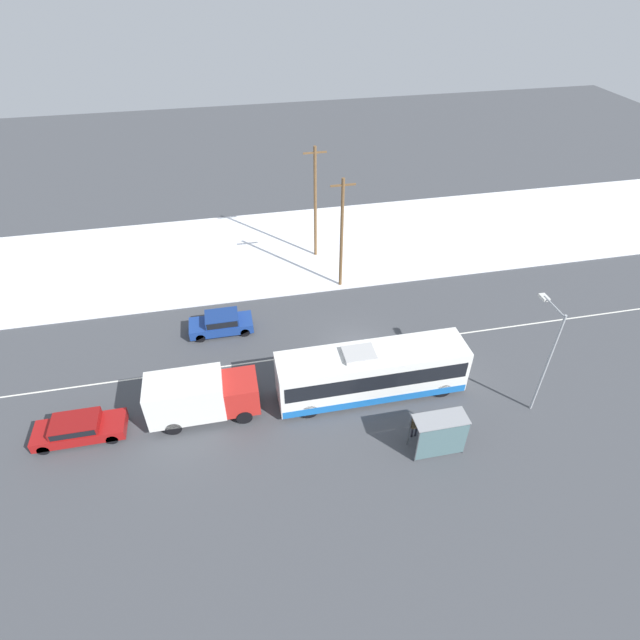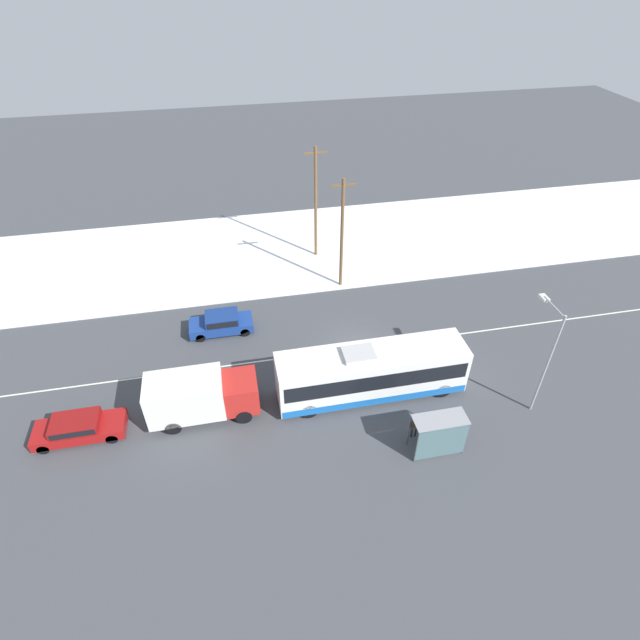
% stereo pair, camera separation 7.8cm
% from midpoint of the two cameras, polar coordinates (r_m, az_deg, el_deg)
% --- Properties ---
extents(ground_plane, '(120.00, 120.00, 0.00)m').
position_cam_midpoint_polar(ground_plane, '(33.33, 3.88, -3.25)').
color(ground_plane, '#424449').
extents(snow_lot, '(80.00, 14.05, 0.12)m').
position_cam_midpoint_polar(snow_lot, '(44.35, -0.73, 8.52)').
color(snow_lot, white).
rests_on(snow_lot, ground_plane).
extents(lane_marking_center, '(60.00, 0.12, 0.00)m').
position_cam_midpoint_polar(lane_marking_center, '(33.33, 3.88, -3.25)').
color(lane_marking_center, silver).
rests_on(lane_marking_center, ground_plane).
extents(city_bus, '(11.06, 2.57, 3.37)m').
position_cam_midpoint_polar(city_bus, '(29.37, 5.83, -5.97)').
color(city_bus, white).
rests_on(city_bus, ground_plane).
extents(box_truck, '(6.09, 2.30, 2.86)m').
position_cam_midpoint_polar(box_truck, '(28.81, -13.61, -8.41)').
color(box_truck, silver).
rests_on(box_truck, ground_plane).
extents(sedan_car, '(4.28, 1.80, 1.43)m').
position_cam_midpoint_polar(sedan_car, '(34.79, -11.26, -0.29)').
color(sedan_car, navy).
rests_on(sedan_car, ground_plane).
extents(parked_car_near_truck, '(4.79, 1.80, 1.31)m').
position_cam_midpoint_polar(parked_car_near_truck, '(30.60, -25.95, -11.01)').
color(parked_car_near_truck, maroon).
rests_on(parked_car_near_truck, ground_plane).
extents(pedestrian_at_stop, '(0.58, 0.26, 1.61)m').
position_cam_midpoint_polar(pedestrian_at_stop, '(27.92, 10.77, -11.61)').
color(pedestrian_at_stop, '#23232D').
rests_on(pedestrian_at_stop, ground_plane).
extents(bus_shelter, '(2.80, 1.20, 2.40)m').
position_cam_midpoint_polar(bus_shelter, '(26.94, 13.60, -12.35)').
color(bus_shelter, gray).
rests_on(bus_shelter, ground_plane).
extents(streetlamp, '(0.36, 2.24, 6.84)m').
position_cam_midpoint_polar(streetlamp, '(29.40, 24.44, -2.87)').
color(streetlamp, '#9EA3A8').
rests_on(streetlamp, ground_plane).
extents(utility_pole_roadside, '(1.80, 0.24, 8.75)m').
position_cam_midpoint_polar(utility_pole_roadside, '(36.80, 2.43, 9.85)').
color(utility_pole_roadside, brown).
rests_on(utility_pole_roadside, ground_plane).
extents(utility_pole_snowlot, '(1.80, 0.24, 9.36)m').
position_cam_midpoint_polar(utility_pole_snowlot, '(40.70, -0.60, 13.28)').
color(utility_pole_snowlot, brown).
rests_on(utility_pole_snowlot, ground_plane).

